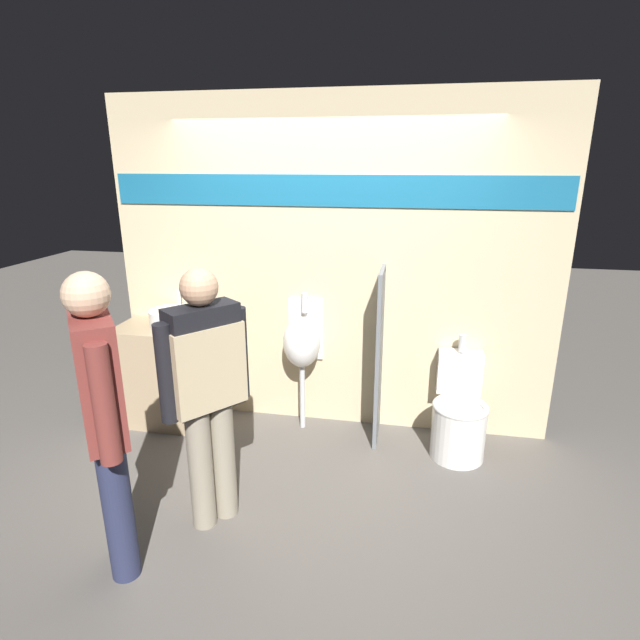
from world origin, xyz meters
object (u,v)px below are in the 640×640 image
urinal_near_counter (302,342)px  toilet (459,417)px  person_with_lanyard (104,416)px  cell_phone (188,332)px  sink_basin (173,317)px  person_in_vest (206,383)px

urinal_near_counter → toilet: urinal_near_counter is taller
urinal_near_counter → person_with_lanyard: person_with_lanyard is taller
person_with_lanyard → cell_phone: bearing=-29.1°
sink_basin → person_in_vest: (0.81, -1.19, 0.01)m
person_in_vest → urinal_near_counter: bearing=25.2°
urinal_near_counter → person_in_vest: person_in_vest is taller
sink_basin → cell_phone: sink_basin is taller
person_in_vest → person_with_lanyard: size_ratio=0.96×
toilet → person_in_vest: (-1.56, -1.07, 0.65)m
cell_phone → person_in_vest: 1.21m
person_in_vest → cell_phone: bearing=68.7°
sink_basin → person_in_vest: bearing=-56.0°
cell_phone → toilet: (2.17, 0.03, -0.57)m
sink_basin → urinal_near_counter: urinal_near_counter is taller
urinal_near_counter → person_with_lanyard: 1.83m
sink_basin → urinal_near_counter: bearing=2.4°
sink_basin → person_in_vest: person_in_vest is taller
toilet → person_with_lanyard: person_with_lanyard is taller
sink_basin → person_with_lanyard: 1.71m
toilet → person_with_lanyard: (-1.93, -1.53, 0.63)m
sink_basin → cell_phone: bearing=-37.5°
cell_phone → urinal_near_counter: (0.90, 0.20, -0.10)m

